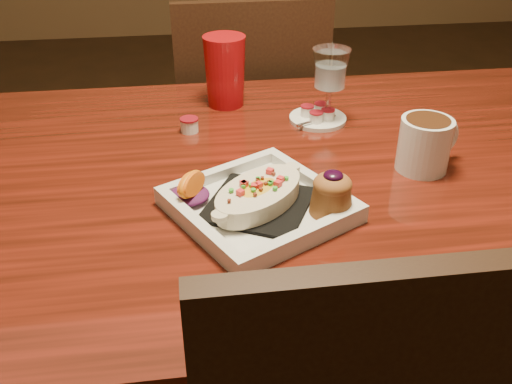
{
  "coord_description": "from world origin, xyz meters",
  "views": [
    {
      "loc": [
        -0.19,
        -0.89,
        1.25
      ],
      "look_at": [
        -0.08,
        -0.11,
        0.77
      ],
      "focal_mm": 40.0,
      "sensor_mm": 36.0,
      "label": 1
    }
  ],
  "objects": [
    {
      "name": "table",
      "position": [
        0.0,
        0.0,
        0.65
      ],
      "size": [
        1.5,
        0.9,
        0.75
      ],
      "color": "maroon",
      "rests_on": "floor"
    },
    {
      "name": "creamer_loose",
      "position": [
        -0.18,
        0.18,
        0.77
      ],
      "size": [
        0.04,
        0.04,
        0.03
      ],
      "color": "white",
      "rests_on": "table"
    },
    {
      "name": "goblet",
      "position": [
        0.11,
        0.18,
        0.86
      ],
      "size": [
        0.08,
        0.08,
        0.16
      ],
      "color": "silver",
      "rests_on": "table"
    },
    {
      "name": "saucer",
      "position": [
        0.09,
        0.19,
        0.76
      ],
      "size": [
        0.12,
        0.12,
        0.08
      ],
      "color": "silver",
      "rests_on": "table"
    },
    {
      "name": "coffee_mug",
      "position": [
        0.24,
        -0.03,
        0.8
      ],
      "size": [
        0.13,
        0.09,
        0.1
      ],
      "rotation": [
        0.0,
        0.0,
        0.41
      ],
      "color": "silver",
      "rests_on": "table"
    },
    {
      "name": "red_tumbler",
      "position": [
        -0.09,
        0.31,
        0.83
      ],
      "size": [
        0.09,
        0.09,
        0.15
      ],
      "primitive_type": "cone",
      "color": "#A70B11",
      "rests_on": "table"
    },
    {
      "name": "plate",
      "position": [
        -0.06,
        -0.14,
        0.78
      ],
      "size": [
        0.33,
        0.33,
        0.08
      ],
      "rotation": [
        0.0,
        0.0,
        0.49
      ],
      "color": "silver",
      "rests_on": "table"
    },
    {
      "name": "chair_far",
      "position": [
        -0.0,
        0.63,
        0.51
      ],
      "size": [
        0.42,
        0.42,
        0.93
      ],
      "rotation": [
        0.0,
        0.0,
        3.14
      ],
      "color": "black",
      "rests_on": "floor"
    }
  ]
}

